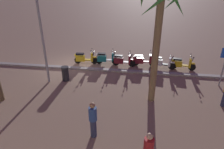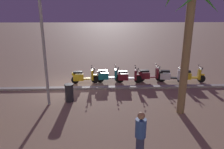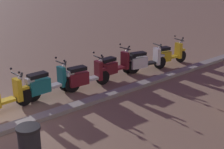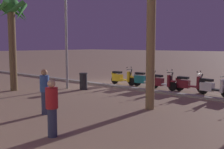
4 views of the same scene
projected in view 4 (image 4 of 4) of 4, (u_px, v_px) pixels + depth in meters
name	position (u px, v px, depth m)	size (l,w,h in m)	color
ground_plane	(105.00, 84.00, 17.28)	(200.00, 200.00, 0.00)	#93755B
curb_strip	(100.00, 84.00, 16.95)	(60.00, 0.36, 0.12)	gray
scooter_white_far_back	(212.00, 87.00, 13.42)	(1.77, 0.69, 1.04)	black
scooter_maroon_last_in_row	(188.00, 84.00, 14.49)	(1.78, 0.56, 1.17)	black
scooter_maroon_mid_centre	(161.00, 82.00, 15.26)	(1.73, 0.56, 1.17)	black
scooter_teal_mid_front	(144.00, 79.00, 16.27)	(1.76, 0.56, 1.17)	black
scooter_yellow_lead_nearest	(121.00, 78.00, 17.19)	(1.84, 0.56, 1.17)	black
palm_tree_far_corner	(11.00, 22.00, 14.57)	(1.96, 1.97, 5.12)	brown
pedestrian_by_palm_tree	(45.00, 91.00, 9.73)	(0.34, 0.34, 1.66)	#2D3351
pedestrian_strolling_near_curb	(52.00, 107.00, 7.31)	(0.34, 0.34, 1.60)	#2D3351
litter_bin	(83.00, 81.00, 15.26)	(0.48, 0.48, 0.95)	#232328
street_lamp	(66.00, 10.00, 15.18)	(0.36, 0.36, 7.47)	#939399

